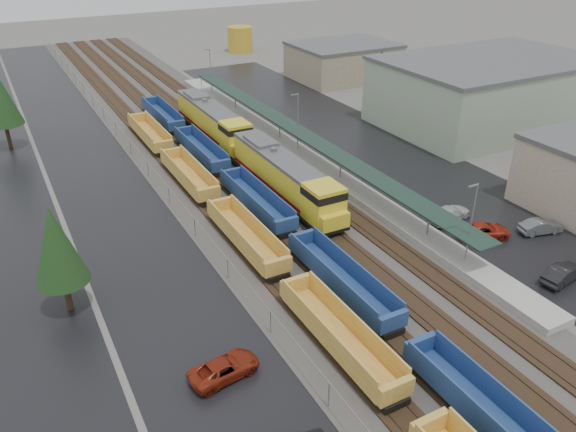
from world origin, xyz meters
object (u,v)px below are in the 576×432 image
at_px(parked_car_east_a, 563,274).
at_px(parked_car_east_b, 484,231).
at_px(well_string_blue, 294,235).
at_px(parked_car_west_c, 224,368).
at_px(locomotive_trail, 213,122).
at_px(locomotive_lead, 286,178).
at_px(parked_car_east_c, 449,214).
at_px(parked_car_east_e, 540,227).
at_px(storage_tank, 240,39).
at_px(well_string_yellow, 286,279).

bearing_deg(parked_car_east_a, parked_car_east_b, -6.68).
distance_m(parked_car_east_a, parked_car_east_b, 8.55).
relative_size(well_string_blue, parked_car_west_c, 19.56).
bearing_deg(locomotive_trail, well_string_blue, -97.61).
distance_m(locomotive_lead, parked_car_west_c, 27.00).
distance_m(locomotive_trail, parked_car_east_c, 35.22).
bearing_deg(locomotive_trail, locomotive_lead, -90.00).
relative_size(locomotive_trail, parked_car_east_e, 5.07).
bearing_deg(parked_car_east_c, storage_tank, -19.36).
bearing_deg(locomotive_trail, parked_car_east_c, -69.76).
distance_m(well_string_yellow, parked_car_east_e, 26.36).
bearing_deg(locomotive_lead, parked_car_east_b, -51.55).
bearing_deg(parked_car_east_e, locomotive_trail, 38.87).
bearing_deg(well_string_blue, parked_car_east_c, -10.73).
bearing_deg(well_string_yellow, parked_car_east_a, -24.73).
distance_m(locomotive_trail, well_string_blue, 30.23).
height_order(locomotive_trail, well_string_yellow, locomotive_trail).
height_order(parked_car_west_c, parked_car_east_c, parked_car_east_c).
distance_m(parked_car_east_b, parked_car_east_c, 4.16).
bearing_deg(parked_car_west_c, locomotive_lead, -45.42).
height_order(well_string_yellow, storage_tank, storage_tank).
distance_m(parked_car_east_a, parked_car_east_c, 12.70).
distance_m(locomotive_lead, locomotive_trail, 21.00).
height_order(storage_tank, parked_car_east_e, storage_tank).
relative_size(parked_car_east_b, parked_car_east_c, 0.96).
relative_size(well_string_blue, parked_car_east_e, 22.48).
bearing_deg(parked_car_east_c, well_string_blue, 69.64).
distance_m(well_string_yellow, storage_tank, 93.41).
relative_size(well_string_blue, parked_car_east_c, 18.37).
relative_size(locomotive_lead, parked_car_east_c, 4.14).
xyz_separation_m(well_string_blue, parked_car_east_e, (22.16, -9.20, -0.43)).
bearing_deg(parked_car_east_b, parked_car_east_a, -154.22).
relative_size(parked_car_west_c, parked_car_east_a, 1.07).
relative_size(locomotive_trail, parked_car_east_c, 4.14).
xyz_separation_m(locomotive_trail, well_string_blue, (-4.00, -29.93, -1.44)).
xyz_separation_m(well_string_blue, storage_tank, (30.54, 80.76, 1.63)).
height_order(well_string_yellow, parked_car_east_a, well_string_yellow).
relative_size(locomotive_lead, parked_car_east_b, 4.31).
bearing_deg(well_string_blue, storage_tank, 69.28).
distance_m(storage_tank, parked_car_east_e, 90.37).
height_order(locomotive_trail, well_string_blue, locomotive_trail).
distance_m(well_string_yellow, parked_car_east_a, 23.21).
xyz_separation_m(parked_car_west_c, parked_car_east_b, (28.98, 5.42, 0.02)).
height_order(parked_car_west_c, parked_car_east_e, parked_car_east_e).
height_order(parked_car_east_b, parked_car_east_e, parked_car_east_e).
bearing_deg(storage_tank, parked_car_east_b, -98.89).
relative_size(locomotive_trail, parked_car_east_b, 4.31).
xyz_separation_m(parked_car_east_a, parked_car_east_e, (5.08, 6.53, -0.05)).
xyz_separation_m(storage_tank, parked_car_east_e, (-8.38, -89.95, -2.06)).
bearing_deg(parked_car_east_c, parked_car_west_c, 98.97).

